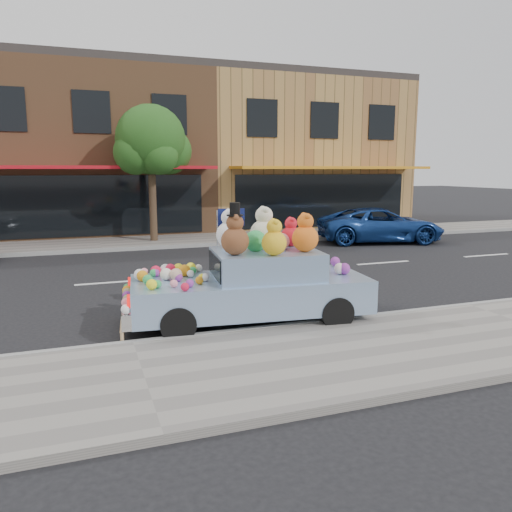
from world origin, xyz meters
name	(u,v)px	position (x,y,z in m)	size (l,w,h in m)	color
ground	(112,283)	(0.00, 0.00, 0.00)	(120.00, 120.00, 0.00)	black
near_sidewalk	(145,382)	(0.00, -6.50, 0.06)	(60.00, 3.00, 0.12)	gray
far_sidewalk	(100,244)	(0.00, 6.50, 0.06)	(60.00, 3.00, 0.12)	gray
near_kerb	(133,345)	(0.00, -5.00, 0.07)	(60.00, 0.12, 0.13)	gray
far_kerb	(102,250)	(0.00, 5.00, 0.07)	(60.00, 0.12, 0.13)	gray
storefront_mid	(91,151)	(0.00, 11.97, 3.64)	(10.00, 9.80, 7.30)	#8F5F3C
storefront_right	(289,154)	(10.00, 11.97, 3.64)	(10.00, 9.80, 7.30)	#A57E45
street_tree	(151,146)	(2.03, 6.55, 3.69)	(3.00, 2.70, 5.22)	#38281C
car_blue	(380,225)	(10.41, 3.84, 0.67)	(2.23, 4.83, 1.34)	navy
art_car	(252,280)	(2.25, -4.29, 0.80)	(4.64, 2.21, 2.26)	black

